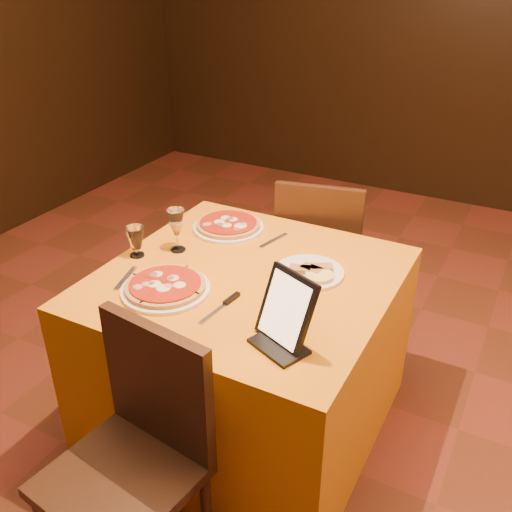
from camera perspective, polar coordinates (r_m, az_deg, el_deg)
The scene contains 13 objects.
wall_back at distance 4.72m, azimuth 23.94°, elevation 20.52°, with size 6.00×0.01×2.80m, color black.
main_table at distance 2.43m, azimuth -0.83°, elevation -9.61°, with size 1.10×1.10×0.75m, color orange.
chair_main_near at distance 1.91m, azimuth -13.42°, elevation -20.82°, with size 0.42×0.42×0.91m, color #30240F, non-canonical shape.
chair_main_far at distance 3.01m, azimuth 6.60°, elevation 0.16°, with size 0.43×0.43×0.91m, color black, non-canonical shape.
pizza_near at distance 2.15m, azimuth -9.04°, elevation -3.13°, with size 0.33×0.33×0.03m.
pizza_far at distance 2.59m, azimuth -2.79°, elevation 3.03°, with size 0.32×0.32×0.03m.
cutlet_dish at distance 2.24m, azimuth 5.33°, elevation -1.50°, with size 0.27×0.27×0.03m.
wine_glass at distance 2.39m, azimuth -7.94°, elevation 2.60°, with size 0.09×0.09×0.19m, color tan, non-canonical shape.
water_glass at distance 2.39m, azimuth -11.93°, elevation 1.40°, with size 0.08×0.08×0.13m, color silver, non-canonical shape.
tablet at distance 1.81m, azimuth 3.06°, elevation -5.29°, with size 0.20×0.02×0.24m, color black.
knife at distance 2.02m, azimuth -3.90°, elevation -5.48°, with size 0.19×0.02×0.01m, color silver.
fork_near at distance 2.26m, azimuth -12.89°, elevation -2.17°, with size 0.18×0.02×0.01m, color silver.
fork_far at distance 2.48m, azimuth 1.78°, elevation 1.56°, with size 0.18×0.02×0.01m, color silver.
Camera 1 is at (0.45, -1.18, 1.88)m, focal length 40.00 mm.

